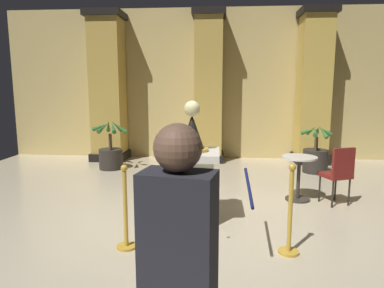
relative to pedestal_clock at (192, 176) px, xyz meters
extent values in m
plane|color=beige|center=(0.11, 0.03, -0.65)|extent=(10.91, 10.91, 0.00)
cube|color=tan|center=(0.11, 4.67, 1.32)|extent=(10.91, 0.16, 3.95)
cube|color=silver|center=(0.00, 0.00, -0.20)|extent=(0.62, 0.62, 0.91)
cube|color=silver|center=(0.00, 0.00, 0.31)|extent=(0.77, 0.77, 0.10)
cylinder|color=gold|center=(0.00, -0.32, -0.09)|extent=(0.41, 0.03, 0.41)
cylinder|color=black|center=(0.00, -0.31, -0.09)|extent=(0.46, 0.01, 0.46)
cylinder|color=gold|center=(0.00, 0.00, 0.38)|extent=(0.46, 0.46, 0.04)
cone|color=black|center=(0.00, 0.00, 0.64)|extent=(0.34, 0.34, 0.48)
cylinder|color=gold|center=(0.00, 0.00, 0.87)|extent=(0.03, 0.03, 0.06)
sphere|color=beige|center=(0.00, 0.00, 0.96)|extent=(0.23, 0.23, 0.23)
cylinder|color=gold|center=(-0.71, -0.96, -0.64)|extent=(0.24, 0.24, 0.03)
cylinder|color=gold|center=(-0.71, -0.96, -0.18)|extent=(0.05, 0.05, 0.94)
sphere|color=gold|center=(-0.71, -0.96, 0.33)|extent=(0.08, 0.08, 0.08)
cylinder|color=gold|center=(1.19, -0.96, -0.64)|extent=(0.24, 0.24, 0.03)
cylinder|color=gold|center=(1.19, -0.96, -0.16)|extent=(0.05, 0.05, 0.98)
sphere|color=gold|center=(1.19, -0.96, 0.37)|extent=(0.08, 0.08, 0.08)
cylinder|color=#141947|center=(-0.24, -0.96, 0.14)|extent=(0.04, 0.96, 0.22)
cylinder|color=#141947|center=(0.72, -0.96, 0.14)|extent=(0.04, 0.96, 0.22)
sphere|color=#141947|center=(0.24, -0.96, 0.05)|extent=(0.04, 0.04, 0.04)
cube|color=black|center=(-2.51, 4.18, -0.55)|extent=(0.90, 0.90, 0.20)
cube|color=gold|center=(-2.51, 4.18, 1.24)|extent=(0.78, 0.78, 3.79)
cube|color=black|center=(-2.51, 4.18, 3.06)|extent=(0.94, 0.94, 0.16)
cube|color=black|center=(2.73, 4.18, -0.55)|extent=(0.83, 0.83, 0.20)
cube|color=gold|center=(2.73, 4.18, 1.24)|extent=(0.72, 0.72, 3.79)
cube|color=black|center=(2.73, 4.18, 3.06)|extent=(0.86, 0.86, 0.16)
cube|color=black|center=(0.11, 4.18, -0.55)|extent=(0.79, 0.79, 0.20)
cube|color=gold|center=(0.11, 4.18, 1.24)|extent=(0.69, 0.69, 3.79)
cube|color=black|center=(0.11, 4.18, 3.06)|extent=(0.83, 0.83, 0.16)
cylinder|color=#2D2823|center=(-2.15, 3.06, -0.42)|extent=(0.55, 0.55, 0.47)
cylinder|color=brown|center=(-2.15, 3.06, 0.00)|extent=(0.08, 0.08, 0.36)
cone|color=#2D662D|center=(-1.93, 3.05, 0.35)|extent=(0.41, 0.11, 0.33)
cone|color=#2D662D|center=(-2.04, 3.24, 0.35)|extent=(0.26, 0.39, 0.36)
cone|color=#2D662D|center=(-2.24, 3.25, 0.35)|extent=(0.23, 0.39, 0.37)
cone|color=#2D662D|center=(-2.36, 3.07, 0.35)|extent=(0.44, 0.14, 0.24)
cone|color=#2D662D|center=(-2.24, 2.87, 0.35)|extent=(0.23, 0.43, 0.28)
cone|color=#2D662D|center=(-2.02, 2.89, 0.35)|extent=(0.29, 0.42, 0.29)
cylinder|color=#2D2823|center=(2.57, 3.06, -0.39)|extent=(0.55, 0.55, 0.52)
cylinder|color=brown|center=(2.57, 3.06, 0.01)|extent=(0.08, 0.08, 0.29)
cone|color=#387533|center=(2.74, 3.09, 0.29)|extent=(0.36, 0.16, 0.27)
cone|color=#387533|center=(2.62, 3.22, 0.29)|extent=(0.18, 0.36, 0.25)
cone|color=#387533|center=(2.48, 3.21, 0.29)|extent=(0.23, 0.34, 0.29)
cone|color=#387533|center=(2.39, 3.07, 0.29)|extent=(0.37, 0.12, 0.21)
cone|color=#387533|center=(2.49, 2.90, 0.29)|extent=(0.21, 0.36, 0.25)
cone|color=#387533|center=(2.65, 2.91, 0.29)|extent=(0.23, 0.32, 0.33)
cube|color=#26262D|center=(0.17, -3.21, 0.53)|extent=(0.40, 0.29, 0.64)
sphere|color=brown|center=(0.17, -3.21, 0.97)|extent=(0.23, 0.23, 0.23)
cylinder|color=#332D28|center=(1.73, 1.03, -0.64)|extent=(0.41, 0.41, 0.03)
cylinder|color=#332D28|center=(1.73, 1.03, -0.28)|extent=(0.06, 0.06, 0.74)
cylinder|color=silver|center=(1.73, 1.03, 0.09)|extent=(0.59, 0.59, 0.03)
cylinder|color=black|center=(2.37, 1.09, -0.43)|extent=(0.03, 0.03, 0.45)
cylinder|color=black|center=(2.08, 0.97, -0.43)|extent=(0.03, 0.03, 0.45)
cylinder|color=black|center=(2.49, 0.79, -0.43)|extent=(0.03, 0.03, 0.45)
cylinder|color=black|center=(2.20, 0.67, -0.43)|extent=(0.03, 0.03, 0.45)
cube|color=maroon|center=(2.28, 0.88, -0.17)|extent=(0.52, 0.52, 0.06)
cube|color=maroon|center=(2.35, 0.72, 0.08)|extent=(0.39, 0.20, 0.45)
camera|label=1|loc=(0.36, -4.81, 1.24)|focal=32.52mm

